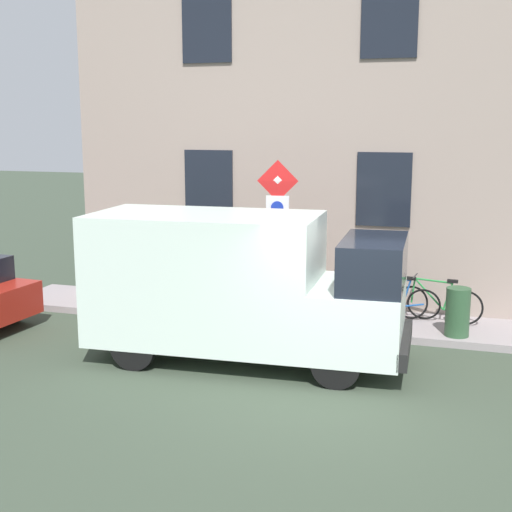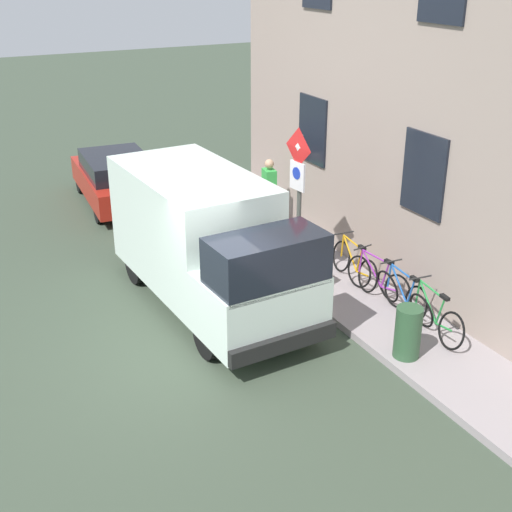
# 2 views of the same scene
# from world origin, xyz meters

# --- Properties ---
(ground_plane) EXTENTS (80.00, 80.00, 0.00)m
(ground_plane) POSITION_xyz_m (0.00, 0.00, 0.00)
(ground_plane) COLOR #394536
(sidewalk_slab) EXTENTS (1.78, 15.80, 0.14)m
(sidewalk_slab) POSITION_xyz_m (3.76, 0.00, 0.07)
(sidewalk_slab) COLOR gray
(sidewalk_slab) RESTS_ON ground_plane
(building_facade) EXTENTS (0.75, 13.80, 8.31)m
(building_facade) POSITION_xyz_m (4.99, 0.00, 4.15)
(building_facade) COLOR gray
(building_facade) RESTS_ON ground_plane
(sign_post_stacked) EXTENTS (0.17, 0.56, 3.04)m
(sign_post_stacked) POSITION_xyz_m (3.08, 1.80, 2.19)
(sign_post_stacked) COLOR #474C47
(sign_post_stacked) RESTS_ON sidewalk_slab
(delivery_van) EXTENTS (2.26, 5.42, 2.50)m
(delivery_van) POSITION_xyz_m (1.16, 1.92, 1.33)
(delivery_van) COLOR silver
(delivery_van) RESTS_ON ground_plane
(parked_hatchback) EXTENTS (2.03, 4.11, 1.38)m
(parked_hatchback) POSITION_xyz_m (1.32, 8.37, 0.73)
(parked_hatchback) COLOR #A52016
(parked_hatchback) RESTS_ON ground_plane
(bicycle_green) EXTENTS (0.46, 1.72, 0.89)m
(bicycle_green) POSITION_xyz_m (4.10, -1.19, 0.51)
(bicycle_green) COLOR black
(bicycle_green) RESTS_ON sidewalk_slab
(bicycle_blue) EXTENTS (0.46, 1.72, 0.89)m
(bicycle_blue) POSITION_xyz_m (4.10, -0.40, 0.51)
(bicycle_blue) COLOR black
(bicycle_blue) RESTS_ON sidewalk_slab
(bicycle_purple) EXTENTS (0.46, 1.71, 0.89)m
(bicycle_purple) POSITION_xyz_m (4.10, 0.40, 0.51)
(bicycle_purple) COLOR black
(bicycle_purple) RESTS_ON sidewalk_slab
(bicycle_orange) EXTENTS (0.46, 1.72, 0.89)m
(bicycle_orange) POSITION_xyz_m (4.10, 1.20, 0.51)
(bicycle_orange) COLOR black
(bicycle_orange) RESTS_ON sidewalk_slab
(pedestrian) EXTENTS (0.33, 0.44, 1.72)m
(pedestrian) POSITION_xyz_m (3.96, 4.60, 1.07)
(pedestrian) COLOR #262B47
(pedestrian) RESTS_ON sidewalk_slab
(litter_bin) EXTENTS (0.44, 0.44, 0.90)m
(litter_bin) POSITION_xyz_m (3.22, -1.59, 0.59)
(litter_bin) COLOR #2D5133
(litter_bin) RESTS_ON sidewalk_slab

